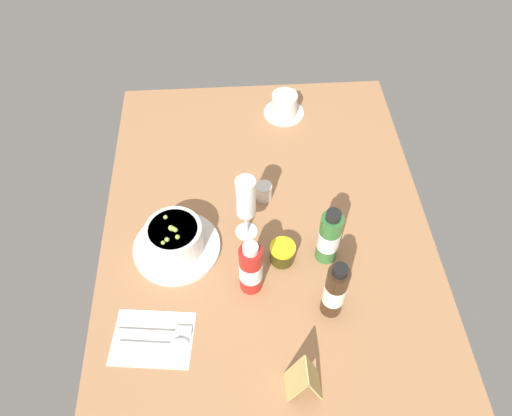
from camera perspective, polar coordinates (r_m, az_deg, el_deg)
ground_plane at (r=128.60cm, az=1.16°, el=-1.78°), size 110.00×84.00×3.00cm
porridge_bowl at (r=120.50cm, az=-9.44°, el=-3.64°), size 21.66×21.66×9.33cm
cutlery_setting at (r=113.24cm, az=-11.76°, el=-14.68°), size 15.19×19.16×0.90cm
coffee_cup at (r=153.70cm, az=3.35°, el=11.96°), size 12.64×12.64×7.05cm
creamer_jug at (r=129.98cm, az=0.91°, el=1.93°), size 5.22×4.31×5.44cm
wine_glass at (r=114.80cm, az=-1.21°, el=0.93°), size 5.71×5.71×19.72cm
jam_jar at (r=118.46cm, az=3.11°, el=-5.28°), size 6.24×6.24×5.50cm
sauce_bottle_green at (r=115.86cm, az=8.53°, el=-3.40°), size 5.34×5.34×17.35cm
sauce_bottle_brown at (r=108.28cm, az=9.20°, el=-9.57°), size 4.98×4.98×17.97cm
sauce_bottle_red at (r=110.45cm, az=-0.62°, el=-7.08°), size 5.41×5.41×16.55cm
menu_card at (r=103.53cm, az=5.72°, el=-19.21°), size 5.86×7.42×9.86cm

